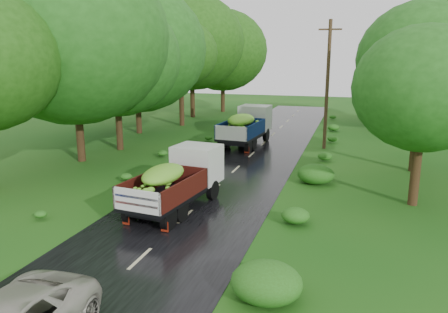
% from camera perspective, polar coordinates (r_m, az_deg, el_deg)
% --- Properties ---
extents(ground, '(120.00, 120.00, 0.00)m').
position_cam_1_polar(ground, '(15.04, -10.91, -13.01)').
color(ground, '#10470F').
rests_on(ground, ground).
extents(road, '(6.50, 80.00, 0.02)m').
position_cam_1_polar(road, '(19.23, -3.99, -6.82)').
color(road, black).
rests_on(road, ground).
extents(road_lines, '(0.12, 69.60, 0.00)m').
position_cam_1_polar(road_lines, '(20.11, -2.98, -5.86)').
color(road_lines, '#BFB78C').
rests_on(road_lines, road).
extents(truck_near, '(2.73, 6.03, 2.45)m').
position_cam_1_polar(truck_near, '(19.05, -5.93, -2.70)').
color(truck_near, black).
rests_on(truck_near, ground).
extents(truck_far, '(2.78, 6.63, 2.72)m').
position_cam_1_polar(truck_far, '(32.41, 3.04, 4.23)').
color(truck_far, black).
rests_on(truck_far, ground).
extents(utility_pole, '(1.56, 0.25, 8.89)m').
position_cam_1_polar(utility_pole, '(31.50, 13.35, 9.21)').
color(utility_pole, '#382616').
rests_on(utility_pole, ground).
extents(trees_left, '(7.36, 36.40, 9.91)m').
position_cam_1_polar(trees_left, '(37.38, -9.49, 13.68)').
color(trees_left, black).
rests_on(trees_left, ground).
extents(trees_right, '(5.85, 30.34, 7.98)m').
position_cam_1_polar(trees_right, '(34.50, 23.49, 10.45)').
color(trees_right, black).
rests_on(trees_right, ground).
extents(shrubs, '(11.90, 44.00, 0.70)m').
position_cam_1_polar(shrubs, '(27.39, 2.65, 0.04)').
color(shrubs, '#255514').
rests_on(shrubs, ground).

